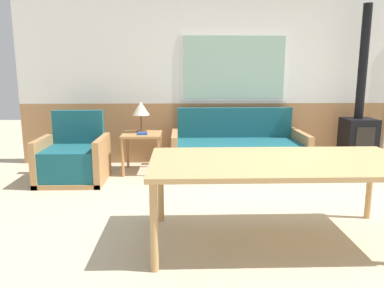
# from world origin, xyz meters

# --- Properties ---
(ground_plane) EXTENTS (16.00, 16.00, 0.00)m
(ground_plane) POSITION_xyz_m (0.00, 0.00, 0.00)
(ground_plane) COLOR beige
(wall_back) EXTENTS (7.20, 0.09, 2.70)m
(wall_back) POSITION_xyz_m (-0.01, 2.63, 1.36)
(wall_back) COLOR #AD7A4C
(wall_back) RESTS_ON ground_plane
(couch) EXTENTS (1.91, 0.90, 0.90)m
(couch) POSITION_xyz_m (-0.28, 2.04, 0.27)
(couch) COLOR #B27F4C
(couch) RESTS_ON ground_plane
(armchair) EXTENTS (0.85, 0.79, 0.92)m
(armchair) POSITION_xyz_m (-2.54, 1.61, 0.28)
(armchair) COLOR #B27F4C
(armchair) RESTS_ON ground_plane
(side_table) EXTENTS (0.56, 0.56, 0.57)m
(side_table) POSITION_xyz_m (-1.66, 2.04, 0.48)
(side_table) COLOR #B27F4C
(side_table) RESTS_ON ground_plane
(table_lamp) EXTENTS (0.25, 0.25, 0.45)m
(table_lamp) POSITION_xyz_m (-1.68, 2.14, 0.91)
(table_lamp) COLOR #4C3823
(table_lamp) RESTS_ON side_table
(book_stack) EXTENTS (0.15, 0.14, 0.03)m
(book_stack) POSITION_xyz_m (-1.65, 1.94, 0.58)
(book_stack) COLOR #234799
(book_stack) RESTS_ON side_table
(dining_table) EXTENTS (2.19, 1.07, 0.72)m
(dining_table) POSITION_xyz_m (-0.27, -0.26, 0.67)
(dining_table) COLOR tan
(dining_table) RESTS_ON ground_plane
(wood_stove) EXTENTS (0.45, 0.44, 2.39)m
(wood_stove) POSITION_xyz_m (1.56, 2.17, 0.62)
(wood_stove) COLOR black
(wood_stove) RESTS_ON ground_plane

